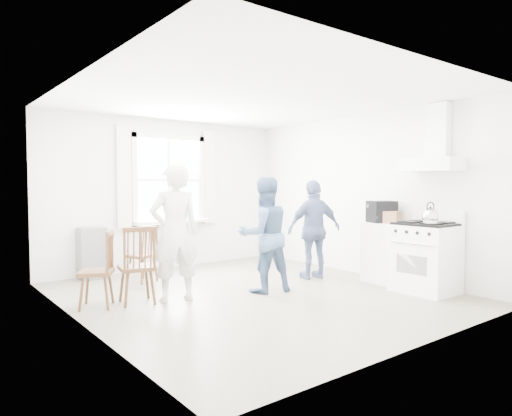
{
  "coord_description": "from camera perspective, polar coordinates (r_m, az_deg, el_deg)",
  "views": [
    {
      "loc": [
        -3.69,
        -4.81,
        1.47
      ],
      "look_at": [
        0.19,
        0.2,
        1.14
      ],
      "focal_mm": 32.0,
      "sensor_mm": 36.0,
      "label": 1
    }
  ],
  "objects": [
    {
      "name": "person_right",
      "position": [
        7.17,
        7.29,
        -2.67
      ],
      "size": [
        1.1,
        1.1,
        1.54
      ],
      "primitive_type": "imported",
      "rotation": [
        0.0,
        0.0,
        2.88
      ],
      "color": "navy",
      "rests_on": "ground"
    },
    {
      "name": "stereo_stack",
      "position": [
        7.09,
        15.43,
        -0.45
      ],
      "size": [
        0.46,
        0.44,
        0.32
      ],
      "color": "black",
      "rests_on": "low_cabinet"
    },
    {
      "name": "windsor_chair_b",
      "position": [
        5.74,
        -14.47,
        -5.93
      ],
      "size": [
        0.48,
        0.47,
        0.97
      ],
      "color": "#442816",
      "rests_on": "ground"
    },
    {
      "name": "person_left",
      "position": [
        5.82,
        -10.13,
        -3.06
      ],
      "size": [
        0.74,
        0.74,
        1.73
      ],
      "primitive_type": "imported",
      "rotation": [
        0.0,
        0.0,
        2.95
      ],
      "color": "white",
      "rests_on": "ground"
    },
    {
      "name": "kettle",
      "position": [
        6.36,
        20.95,
        -1.04
      ],
      "size": [
        0.21,
        0.21,
        0.3
      ],
      "color": "silver",
      "rests_on": "gas_stove"
    },
    {
      "name": "gas_stove",
      "position": [
        6.66,
        20.43,
        -5.75
      ],
      "size": [
        0.68,
        0.76,
        1.12
      ],
      "color": "white",
      "rests_on": "ground"
    },
    {
      "name": "windsor_chair_c",
      "position": [
        5.78,
        -18.4,
        -6.2
      ],
      "size": [
        0.52,
        0.53,
        0.93
      ],
      "color": "#442816",
      "rests_on": "ground"
    },
    {
      "name": "potted_plant",
      "position": [
        8.2,
        -8.85,
        -0.13
      ],
      "size": [
        0.21,
        0.21,
        0.37
      ],
      "primitive_type": "imported",
      "rotation": [
        0.0,
        0.0,
        -0.03
      ],
      "color": "#377D3A",
      "rests_on": "window_assembly"
    },
    {
      "name": "windsor_chair_a",
      "position": [
        7.03,
        -13.53,
        -4.79
      ],
      "size": [
        0.47,
        0.46,
        0.87
      ],
      "color": "#442816",
      "rests_on": "ground"
    },
    {
      "name": "range_hood",
      "position": [
        6.73,
        21.38,
        6.42
      ],
      "size": [
        0.45,
        0.76,
        0.94
      ],
      "color": "white",
      "rests_on": "room_shell"
    },
    {
      "name": "shelf_unit",
      "position": [
        7.58,
        -19.82,
        -5.34
      ],
      "size": [
        0.4,
        0.3,
        0.8
      ],
      "primitive_type": "cube",
      "color": "slate",
      "rests_on": "ground"
    },
    {
      "name": "person_mid",
      "position": [
        6.23,
        1.03,
        -3.35
      ],
      "size": [
        0.91,
        0.91,
        1.57
      ],
      "primitive_type": "imported",
      "rotation": [
        0.0,
        0.0,
        2.92
      ],
      "color": "slate",
      "rests_on": "ground"
    },
    {
      "name": "cardboard_box",
      "position": [
        7.01,
        16.66,
        -1.1
      ],
      "size": [
        0.33,
        0.28,
        0.18
      ],
      "primitive_type": "cube",
      "rotation": [
        0.0,
        0.0,
        0.34
      ],
      "color": "#9B6B4B",
      "rests_on": "low_cabinet"
    },
    {
      "name": "window_assembly",
      "position": [
        8.14,
        -10.79,
        2.86
      ],
      "size": [
        1.88,
        0.24,
        1.7
      ],
      "color": "white",
      "rests_on": "room_shell"
    },
    {
      "name": "room_shell",
      "position": [
        6.06,
        -0.24,
        1.35
      ],
      "size": [
        4.62,
        5.12,
        2.64
      ],
      "color": "gray",
      "rests_on": "ground"
    },
    {
      "name": "low_cabinet",
      "position": [
        7.11,
        15.91,
        -5.41
      ],
      "size": [
        0.5,
        0.55,
        0.9
      ],
      "primitive_type": "cube",
      "color": "white",
      "rests_on": "ground"
    }
  ]
}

